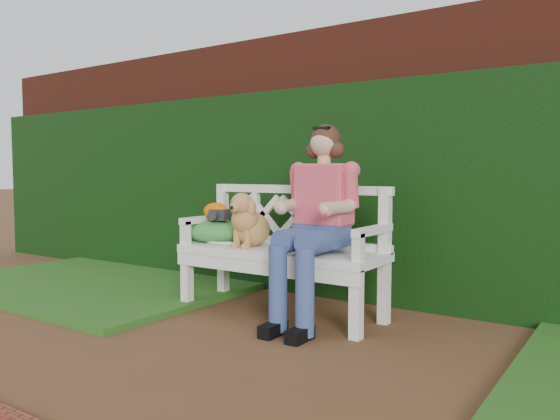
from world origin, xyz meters
The scene contains 11 objects.
ground centered at (0.00, 0.00, 0.00)m, with size 60.00×60.00×0.00m, color brown.
brick_wall centered at (0.00, 1.90, 1.10)m, with size 10.00×0.30×2.20m, color #5B2315.
ivy_hedge centered at (0.00, 1.68, 0.85)m, with size 10.00×0.18×1.70m, color #10370D.
grass_left centered at (-2.40, 0.90, 0.03)m, with size 2.60×2.00×0.05m, color #13430E.
garden_bench centered at (-0.50, 0.95, 0.24)m, with size 1.58×0.60×0.48m, color white, non-canonical shape.
seated_woman centered at (-0.16, 0.93, 0.64)m, with size 0.54×0.72×1.27m, color #FC2928, non-canonical shape.
dog centered at (-0.73, 0.90, 0.68)m, with size 0.26×0.36×0.40m, color brown, non-canonical shape.
tennis_racket centered at (-1.03, 0.94, 0.49)m, with size 0.57×0.24×0.03m, color white, non-canonical shape.
green_bag centered at (-1.11, 0.96, 0.57)m, with size 0.50×0.39×0.17m, color #317A28, non-canonical shape.
camera_item centered at (-1.04, 0.93, 0.69)m, with size 0.13×0.10×0.09m, color #272727.
baseball_glove centered at (-1.11, 0.96, 0.72)m, with size 0.21×0.15×0.13m, color #E65B04.
Camera 1 is at (1.64, -2.21, 1.02)m, focal length 35.00 mm.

